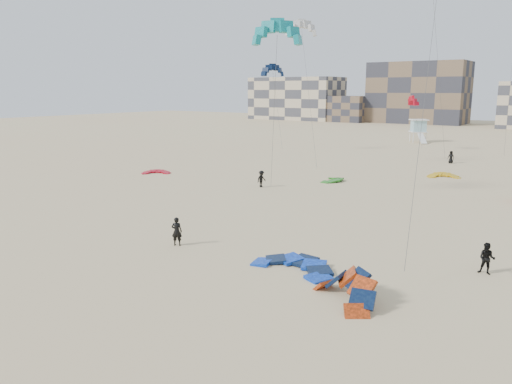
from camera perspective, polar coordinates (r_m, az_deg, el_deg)
The scene contains 18 objects.
ground at distance 27.98m, azimuth -7.01°, elevation -9.04°, with size 320.00×320.00×0.00m, color #C9B987.
kite_ground_blue at distance 28.34m, azimuth 4.41°, elevation -8.72°, with size 4.45×4.64×0.69m, color blue, non-canonical shape.
kite_ground_orange at distance 24.60m, azimuth 10.16°, elevation -12.13°, with size 3.83×3.22×2.23m, color #FF4A13, non-canonical shape.
kite_ground_red at distance 61.15m, azimuth -11.33°, elevation 2.11°, with size 3.03×3.19×0.58m, color red, non-canonical shape.
kite_ground_green at distance 55.54m, azimuth 8.69°, elevation 1.26°, with size 3.14×3.31×0.62m, color #228224, non-canonical shape.
kite_ground_yellow at distance 61.21m, azimuth 20.64°, elevation 1.60°, with size 3.34×3.46×0.78m, color gold, non-canonical shape.
kitesurfer_main at distance 32.45m, azimuth -9.05°, elevation -4.46°, with size 0.68×0.45×1.87m, color black.
kitesurfer_b at distance 29.91m, azimuth 24.88°, elevation -6.92°, with size 0.85×0.66×1.75m, color black.
kitesurfer_c at distance 51.24m, azimuth 0.63°, elevation 1.51°, with size 1.11×0.64×1.72m, color black.
kitesurfer_e at distance 73.22m, azimuth 21.39°, elevation 3.74°, with size 0.83×0.54×1.69m, color black.
kite_fly_teal_a at distance 44.67m, azimuth 2.44°, elevation 17.50°, with size 5.60×5.59×14.85m.
kite_fly_grey at distance 64.32m, azimuth 5.24°, elevation 18.00°, with size 7.83×7.59×17.41m.
kite_fly_navy at distance 80.30m, azimuth 1.94°, elevation 13.60°, with size 6.36×5.63×12.97m.
kite_fly_red at distance 85.56m, azimuth 17.51°, elevation 9.83°, with size 5.39×6.63×8.09m.
lifeguard_tower_far at distance 101.29m, azimuth 18.04°, elevation 6.67°, with size 4.25×6.52×4.34m.
condo_west_a at distance 173.21m, azimuth 4.64°, elevation 10.60°, with size 30.00×15.00×14.00m, color beige.
condo_west_b at distance 160.60m, azimuth 18.03°, elevation 10.72°, with size 28.00×14.00×18.00m, color brown.
condo_fill_left at distance 162.26m, azimuth 10.44°, elevation 9.33°, with size 12.00×10.00×8.00m, color brown.
Camera 1 is at (17.66, -19.37, 9.81)m, focal length 35.00 mm.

